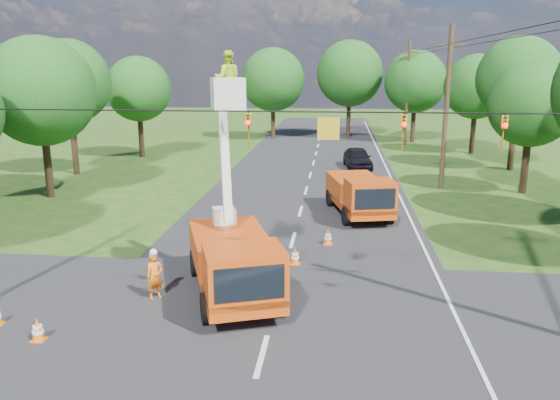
# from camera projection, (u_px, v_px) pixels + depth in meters

# --- Properties ---
(ground) EXTENTS (140.00, 140.00, 0.00)m
(ground) POSITION_uv_depth(u_px,v_px,m) (306.00, 191.00, 33.76)
(ground) COLOR #204715
(ground) RESTS_ON ground
(road_main) EXTENTS (12.00, 100.00, 0.06)m
(road_main) POSITION_uv_depth(u_px,v_px,m) (306.00, 191.00, 33.76)
(road_main) COLOR black
(road_main) RESTS_ON ground
(road_cross) EXTENTS (56.00, 10.00, 0.07)m
(road_cross) POSITION_uv_depth(u_px,v_px,m) (271.00, 323.00, 16.37)
(road_cross) COLOR black
(road_cross) RESTS_ON ground
(edge_line) EXTENTS (0.12, 90.00, 0.02)m
(edge_line) POSITION_uv_depth(u_px,v_px,m) (398.00, 193.00, 33.19)
(edge_line) COLOR silver
(edge_line) RESTS_ON ground
(bucket_truck) EXTENTS (4.27, 6.70, 7.99)m
(bucket_truck) POSITION_uv_depth(u_px,v_px,m) (233.00, 248.00, 17.95)
(bucket_truck) COLOR #C63C0D
(bucket_truck) RESTS_ON ground
(second_truck) EXTENTS (3.49, 6.37, 2.26)m
(second_truck) POSITION_uv_depth(u_px,v_px,m) (359.00, 194.00, 27.90)
(second_truck) COLOR #C63C0D
(second_truck) RESTS_ON ground
(ground_worker) EXTENTS (0.68, 0.67, 1.59)m
(ground_worker) POSITION_uv_depth(u_px,v_px,m) (155.00, 276.00, 17.93)
(ground_worker) COLOR orange
(ground_worker) RESTS_ON ground
(distant_car) EXTENTS (2.36, 4.76, 1.56)m
(distant_car) POSITION_uv_depth(u_px,v_px,m) (358.00, 158.00, 41.34)
(distant_car) COLOR black
(distant_car) RESTS_ON ground
(traffic_cone_2) EXTENTS (0.38, 0.38, 0.71)m
(traffic_cone_2) POSITION_uv_depth(u_px,v_px,m) (295.00, 256.00, 21.13)
(traffic_cone_2) COLOR #F8610D
(traffic_cone_2) RESTS_ON ground
(traffic_cone_3) EXTENTS (0.38, 0.38, 0.71)m
(traffic_cone_3) POSITION_uv_depth(u_px,v_px,m) (328.00, 237.00, 23.50)
(traffic_cone_3) COLOR #F8610D
(traffic_cone_3) RESTS_ON ground
(traffic_cone_4) EXTENTS (0.38, 0.38, 0.71)m
(traffic_cone_4) POSITION_uv_depth(u_px,v_px,m) (38.00, 330.00, 15.20)
(traffic_cone_4) COLOR #F8610D
(traffic_cone_4) RESTS_ON ground
(traffic_cone_7) EXTENTS (0.38, 0.38, 0.71)m
(traffic_cone_7) POSITION_uv_depth(u_px,v_px,m) (357.00, 197.00, 30.70)
(traffic_cone_7) COLOR #F8610D
(traffic_cone_7) RESTS_ON ground
(pole_right_mid) EXTENTS (1.80, 0.30, 10.00)m
(pole_right_mid) POSITION_uv_depth(u_px,v_px,m) (446.00, 107.00, 33.62)
(pole_right_mid) COLOR #4C3823
(pole_right_mid) RESTS_ON ground
(pole_right_far) EXTENTS (1.80, 0.30, 10.00)m
(pole_right_far) POSITION_uv_depth(u_px,v_px,m) (407.00, 92.00, 52.94)
(pole_right_far) COLOR #4C3823
(pole_right_far) RESTS_ON ground
(signal_span) EXTENTS (18.00, 0.29, 1.07)m
(signal_span) POSITION_uv_depth(u_px,v_px,m) (352.00, 128.00, 14.75)
(signal_span) COLOR black
(signal_span) RESTS_ON ground
(tree_left_d) EXTENTS (6.20, 6.20, 9.24)m
(tree_left_d) POSITION_uv_depth(u_px,v_px,m) (40.00, 92.00, 30.94)
(tree_left_d) COLOR #382616
(tree_left_d) RESTS_ON ground
(tree_left_e) EXTENTS (5.80, 5.80, 9.41)m
(tree_left_e) POSITION_uv_depth(u_px,v_px,m) (69.00, 82.00, 37.80)
(tree_left_e) COLOR #382616
(tree_left_e) RESTS_ON ground
(tree_left_f) EXTENTS (5.40, 5.40, 8.40)m
(tree_left_f) POSITION_uv_depth(u_px,v_px,m) (138.00, 89.00, 45.51)
(tree_left_f) COLOR #382616
(tree_left_f) RESTS_ON ground
(tree_right_c) EXTENTS (5.00, 5.00, 7.83)m
(tree_right_c) POSITION_uv_depth(u_px,v_px,m) (532.00, 105.00, 32.13)
(tree_right_c) COLOR #382616
(tree_right_c) RESTS_ON ground
(tree_right_d) EXTENTS (6.00, 6.00, 9.70)m
(tree_right_d) POSITION_uv_depth(u_px,v_px,m) (519.00, 78.00, 39.37)
(tree_right_d) COLOR #382616
(tree_right_d) RESTS_ON ground
(tree_right_e) EXTENTS (5.60, 5.60, 8.63)m
(tree_right_e) POSITION_uv_depth(u_px,v_px,m) (477.00, 87.00, 47.40)
(tree_right_e) COLOR #382616
(tree_right_e) RESTS_ON ground
(tree_far_a) EXTENTS (6.60, 6.60, 9.50)m
(tree_far_a) POSITION_uv_depth(u_px,v_px,m) (273.00, 80.00, 56.96)
(tree_far_a) COLOR #382616
(tree_far_a) RESTS_ON ground
(tree_far_b) EXTENTS (7.00, 7.00, 10.32)m
(tree_far_b) POSITION_uv_depth(u_px,v_px,m) (350.00, 74.00, 57.93)
(tree_far_b) COLOR #382616
(tree_far_b) RESTS_ON ground
(tree_far_c) EXTENTS (6.20, 6.20, 9.18)m
(tree_far_c) POSITION_uv_depth(u_px,v_px,m) (416.00, 82.00, 54.55)
(tree_far_c) COLOR #382616
(tree_far_c) RESTS_ON ground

